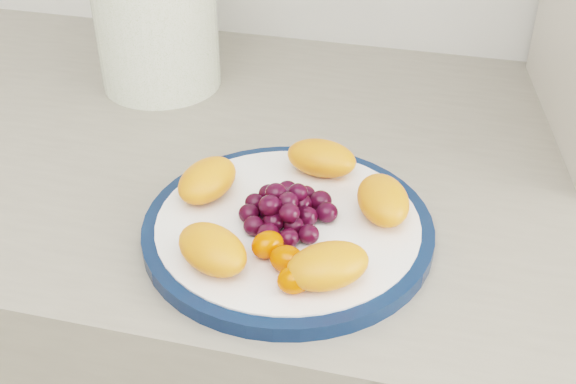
# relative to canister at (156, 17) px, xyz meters

# --- Properties ---
(plate_rim) EXTENTS (0.27, 0.27, 0.01)m
(plate_rim) POSITION_rel_canister_xyz_m (0.23, -0.27, -0.08)
(plate_rim) COLOR #0C1D3E
(plate_rim) RESTS_ON counter
(plate_face) EXTENTS (0.25, 0.25, 0.02)m
(plate_face) POSITION_rel_canister_xyz_m (0.23, -0.27, -0.08)
(plate_face) COLOR white
(plate_face) RESTS_ON counter
(canister) EXTENTS (0.17, 0.17, 0.18)m
(canister) POSITION_rel_canister_xyz_m (0.00, 0.00, 0.00)
(canister) COLOR #4E6C11
(canister) RESTS_ON counter
(fruit_plate) EXTENTS (0.23, 0.23, 0.03)m
(fruit_plate) POSITION_rel_canister_xyz_m (0.24, -0.27, -0.06)
(fruit_plate) COLOR orange
(fruit_plate) RESTS_ON plate_face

